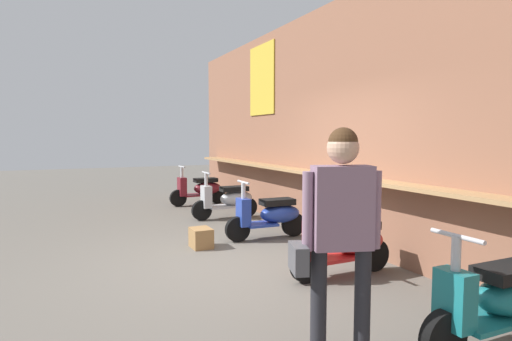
% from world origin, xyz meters
% --- Properties ---
extents(ground_plane, '(37.27, 37.27, 0.00)m').
position_xyz_m(ground_plane, '(0.00, 0.00, 0.00)').
color(ground_plane, '#605B54').
extents(market_stall_facade, '(13.31, 0.61, 3.77)m').
position_xyz_m(market_stall_facade, '(0.00, 2.02, 1.88)').
color(market_stall_facade, '#8C5B44').
rests_on(market_stall_facade, ground_plane).
extents(scooter_maroon, '(0.46, 1.40, 0.97)m').
position_xyz_m(scooter_maroon, '(-4.84, 1.08, 0.39)').
color(scooter_maroon, maroon).
rests_on(scooter_maroon, ground_plane).
extents(scooter_silver, '(0.46, 1.40, 0.97)m').
position_xyz_m(scooter_silver, '(-2.95, 1.08, 0.39)').
color(scooter_silver, '#B2B5BA').
rests_on(scooter_silver, ground_plane).
extents(scooter_blue, '(0.46, 1.40, 0.97)m').
position_xyz_m(scooter_blue, '(-1.03, 1.08, 0.39)').
color(scooter_blue, '#233D9E').
rests_on(scooter_blue, ground_plane).
extents(scooter_red, '(0.46, 1.40, 0.97)m').
position_xyz_m(scooter_red, '(1.03, 1.08, 0.39)').
color(scooter_red, red).
rests_on(scooter_red, ground_plane).
extents(scooter_teal, '(0.46, 1.40, 0.97)m').
position_xyz_m(scooter_teal, '(2.98, 1.08, 0.39)').
color(scooter_teal, '#197075').
rests_on(scooter_teal, ground_plane).
extents(shopper_with_handbag, '(0.38, 0.69, 1.75)m').
position_xyz_m(shopper_with_handbag, '(2.63, -0.19, 1.08)').
color(shopper_with_handbag, '#232328').
rests_on(shopper_with_handbag, ground_plane).
extents(merchandise_crate, '(0.37, 0.29, 0.30)m').
position_xyz_m(merchandise_crate, '(-0.95, -0.14, 0.15)').
color(merchandise_crate, olive).
rests_on(merchandise_crate, ground_plane).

